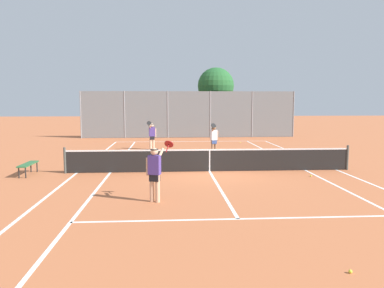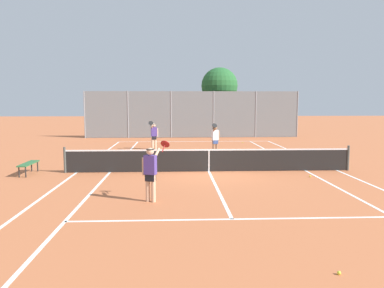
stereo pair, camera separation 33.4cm
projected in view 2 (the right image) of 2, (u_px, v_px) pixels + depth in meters
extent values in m
plane|color=#BC663D|center=(209.00, 172.00, 15.70)|extent=(120.00, 120.00, 0.00)
cube|color=white|center=(194.00, 141.00, 27.51)|extent=(11.00, 0.10, 0.01)
cube|color=white|center=(76.00, 173.00, 15.45)|extent=(0.10, 23.80, 0.01)
cube|color=white|center=(337.00, 170.00, 15.95)|extent=(0.10, 23.80, 0.01)
cube|color=white|center=(110.00, 172.00, 15.51)|extent=(0.10, 23.80, 0.01)
cube|color=white|center=(306.00, 171.00, 15.89)|extent=(0.10, 23.80, 0.01)
cube|color=white|center=(232.00, 219.00, 9.35)|extent=(8.26, 0.10, 0.01)
cube|color=white|center=(199.00, 151.00, 22.05)|extent=(8.26, 0.10, 0.01)
cube|color=white|center=(209.00, 172.00, 15.70)|extent=(0.10, 12.80, 0.01)
cylinder|color=#474C47|center=(65.00, 160.00, 15.37)|extent=(0.10, 0.10, 1.07)
cylinder|color=#474C47|center=(348.00, 158.00, 15.91)|extent=(0.10, 0.10, 1.07)
cube|color=black|center=(209.00, 161.00, 15.65)|extent=(11.90, 0.02, 0.89)
cube|color=white|center=(209.00, 150.00, 15.60)|extent=(11.90, 0.03, 0.06)
cube|color=white|center=(209.00, 161.00, 15.65)|extent=(0.05, 0.03, 0.89)
cylinder|color=#D8A884|center=(148.00, 188.00, 10.97)|extent=(0.13, 0.13, 0.82)
cylinder|color=#D8A884|center=(153.00, 188.00, 10.92)|extent=(0.13, 0.13, 0.82)
cube|color=black|center=(150.00, 177.00, 10.91)|extent=(0.33, 0.27, 0.24)
cube|color=#4C388C|center=(150.00, 165.00, 10.86)|extent=(0.39, 0.31, 0.56)
sphere|color=#D8A884|center=(150.00, 151.00, 10.82)|extent=(0.22, 0.22, 0.22)
cylinder|color=black|center=(150.00, 149.00, 10.81)|extent=(0.23, 0.23, 0.02)
cylinder|color=#D8A884|center=(143.00, 166.00, 10.94)|extent=(0.08, 0.08, 0.52)
cylinder|color=#D8A884|center=(156.00, 154.00, 10.93)|extent=(0.23, 0.45, 0.35)
cylinder|color=maroon|center=(164.00, 148.00, 11.11)|extent=(0.12, 0.25, 0.22)
cylinder|color=maroon|center=(165.00, 144.00, 11.21)|extent=(0.33, 0.28, 0.23)
cylinder|color=beige|center=(155.00, 143.00, 22.88)|extent=(0.13, 0.13, 0.82)
cylinder|color=beige|center=(153.00, 143.00, 22.83)|extent=(0.13, 0.13, 0.82)
cube|color=black|center=(154.00, 138.00, 22.82)|extent=(0.31, 0.24, 0.24)
cube|color=#4C388C|center=(154.00, 132.00, 22.78)|extent=(0.38, 0.27, 0.56)
sphere|color=beige|center=(154.00, 125.00, 22.73)|extent=(0.22, 0.22, 0.22)
cylinder|color=black|center=(154.00, 124.00, 22.73)|extent=(0.23, 0.23, 0.02)
cylinder|color=beige|center=(157.00, 133.00, 22.84)|extent=(0.08, 0.08, 0.52)
cylinder|color=beige|center=(152.00, 127.00, 22.58)|extent=(0.18, 0.46, 0.35)
cylinder|color=black|center=(151.00, 125.00, 22.28)|extent=(0.09, 0.25, 0.22)
cylinder|color=black|center=(151.00, 123.00, 22.15)|extent=(0.32, 0.25, 0.23)
cylinder|color=#936B4C|center=(217.00, 147.00, 20.57)|extent=(0.13, 0.13, 0.82)
cylinder|color=#936B4C|center=(214.00, 148.00, 20.51)|extent=(0.13, 0.13, 0.82)
cube|color=#334C8C|center=(215.00, 142.00, 20.50)|extent=(0.32, 0.25, 0.24)
cube|color=white|center=(215.00, 135.00, 20.46)|extent=(0.38, 0.29, 0.56)
sphere|color=#936B4C|center=(215.00, 128.00, 20.42)|extent=(0.22, 0.22, 0.22)
cylinder|color=black|center=(215.00, 127.00, 20.41)|extent=(0.23, 0.23, 0.02)
cylinder|color=#936B4C|center=(219.00, 136.00, 20.54)|extent=(0.08, 0.08, 0.52)
cylinder|color=#936B4C|center=(214.00, 130.00, 20.26)|extent=(0.21, 0.46, 0.35)
cylinder|color=black|center=(214.00, 127.00, 19.95)|extent=(0.10, 0.25, 0.22)
cylinder|color=black|center=(215.00, 126.00, 19.83)|extent=(0.32, 0.27, 0.23)
sphere|color=#D1DB33|center=(243.00, 143.00, 26.49)|extent=(0.07, 0.07, 0.07)
sphere|color=#D1DB33|center=(251.00, 150.00, 22.36)|extent=(0.07, 0.07, 0.07)
sphere|color=#D1DB33|center=(310.00, 176.00, 14.55)|extent=(0.07, 0.07, 0.07)
sphere|color=#D1DB33|center=(339.00, 273.00, 6.35)|extent=(0.07, 0.07, 0.07)
sphere|color=#D1DB33|center=(139.00, 154.00, 20.61)|extent=(0.07, 0.07, 0.07)
cube|color=#2D6638|center=(28.00, 164.00, 15.08)|extent=(0.36, 1.50, 0.05)
cylinder|color=#262626|center=(38.00, 166.00, 15.74)|extent=(0.05, 0.05, 0.41)
cylinder|color=#262626|center=(26.00, 172.00, 14.48)|extent=(0.05, 0.05, 0.41)
cylinder|color=#262626|center=(32.00, 166.00, 15.73)|extent=(0.05, 0.05, 0.41)
cylinder|color=#262626|center=(19.00, 172.00, 14.47)|extent=(0.05, 0.05, 0.41)
cylinder|color=gray|center=(84.00, 115.00, 29.92)|extent=(0.08, 0.08, 3.77)
cylinder|color=gray|center=(128.00, 115.00, 30.07)|extent=(0.08, 0.08, 3.77)
cylinder|color=gray|center=(171.00, 114.00, 30.23)|extent=(0.08, 0.08, 3.77)
cylinder|color=gray|center=(214.00, 114.00, 30.39)|extent=(0.08, 0.08, 3.77)
cylinder|color=gray|center=(256.00, 114.00, 30.55)|extent=(0.08, 0.08, 3.77)
cylinder|color=gray|center=(297.00, 114.00, 30.70)|extent=(0.08, 0.08, 3.77)
cube|color=slate|center=(192.00, 114.00, 30.31)|extent=(17.30, 0.02, 3.73)
cylinder|color=brown|center=(219.00, 117.00, 32.94)|extent=(0.25, 0.25, 3.18)
sphere|color=#26602D|center=(219.00, 86.00, 32.64)|extent=(3.17, 3.17, 3.17)
sphere|color=#26602D|center=(224.00, 90.00, 32.41)|extent=(2.03, 2.03, 2.03)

